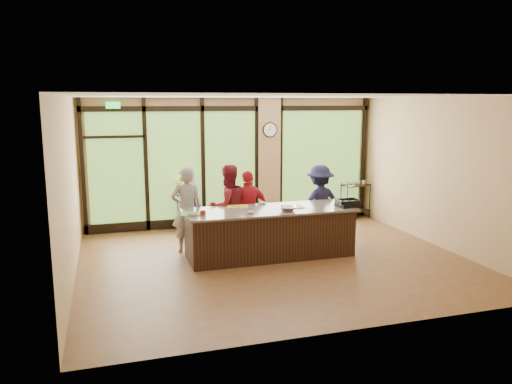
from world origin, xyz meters
TOP-DOWN VIEW (x-y plane):
  - floor at (0.00, 0.00)m, footprint 7.00×7.00m
  - ceiling at (0.00, 0.00)m, footprint 7.00×7.00m
  - back_wall at (0.00, 3.00)m, footprint 7.00×0.00m
  - left_wall at (-3.50, 0.00)m, footprint 0.00×6.00m
  - right_wall at (3.50, 0.00)m, footprint 0.00×6.00m
  - window_wall at (0.16, 2.95)m, footprint 6.90×0.12m
  - island_base at (0.00, 0.30)m, footprint 3.10×1.00m
  - countertop at (0.00, 0.30)m, footprint 3.20×1.10m
  - wall_clock at (0.85, 2.87)m, footprint 0.36×0.04m
  - cook_left at (-1.45, 1.04)m, footprint 0.62×0.41m
  - cook_midleft at (-0.63, 1.05)m, footprint 0.96×0.83m
  - cook_midright at (-0.19, 1.10)m, footprint 0.96×0.53m
  - cook_right at (1.38, 1.11)m, footprint 1.10×0.73m
  - roasting_pan at (1.50, 0.06)m, footprint 0.45×0.37m
  - mixing_bowl at (0.27, 0.07)m, footprint 0.41×0.41m
  - cutting_board_left at (-1.46, 0.27)m, footprint 0.49×0.40m
  - cutting_board_center at (-0.53, 0.65)m, footprint 0.47×0.40m
  - cutting_board_right at (0.46, 0.32)m, footprint 0.44×0.34m
  - prep_bowl_near at (-1.49, 0.17)m, footprint 0.22×0.22m
  - prep_bowl_mid at (-0.45, 0.01)m, footprint 0.14×0.14m
  - prep_bowl_far at (0.03, 0.79)m, footprint 0.15×0.15m
  - red_ramekin at (-1.31, 0.12)m, footprint 0.13×0.13m
  - flower_stand at (-1.19, 2.75)m, footprint 0.40×0.40m
  - flower_vase at (-1.19, 2.75)m, footprint 0.25×0.25m
  - bar_cart at (3.10, 2.75)m, footprint 0.76×0.54m

SIDE VIEW (x-z plane):
  - floor at x=0.00m, z-range 0.00..0.00m
  - flower_stand at x=-1.19m, z-range 0.00..0.80m
  - island_base at x=0.00m, z-range 0.00..0.88m
  - bar_cart at x=3.10m, z-range 0.09..1.03m
  - cook_midright at x=-0.19m, z-range 0.00..1.55m
  - cook_right at x=1.38m, z-range 0.00..1.60m
  - cook_left at x=-1.45m, z-range 0.00..1.69m
  - cook_midleft at x=-0.63m, z-range 0.00..1.69m
  - countertop at x=0.00m, z-range 0.88..0.92m
  - flower_vase at x=-1.19m, z-range 0.80..1.04m
  - cutting_board_center at x=-0.53m, z-range 0.92..0.93m
  - cutting_board_right at x=0.46m, z-range 0.92..0.93m
  - cutting_board_left at x=-1.46m, z-range 0.92..0.93m
  - prep_bowl_far at x=0.03m, z-range 0.92..0.95m
  - prep_bowl_mid at x=-0.45m, z-range 0.92..0.96m
  - prep_bowl_near at x=-1.49m, z-range 0.92..0.97m
  - roasting_pan at x=1.50m, z-range 0.92..0.99m
  - mixing_bowl at x=0.27m, z-range 0.92..1.00m
  - red_ramekin at x=-1.31m, z-range 0.92..1.00m
  - window_wall at x=0.16m, z-range -0.11..2.89m
  - back_wall at x=0.00m, z-range -2.00..5.00m
  - left_wall at x=-3.50m, z-range -1.50..4.50m
  - right_wall at x=3.50m, z-range -1.50..4.50m
  - wall_clock at x=0.85m, z-range 2.07..2.43m
  - ceiling at x=0.00m, z-range 3.00..3.00m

